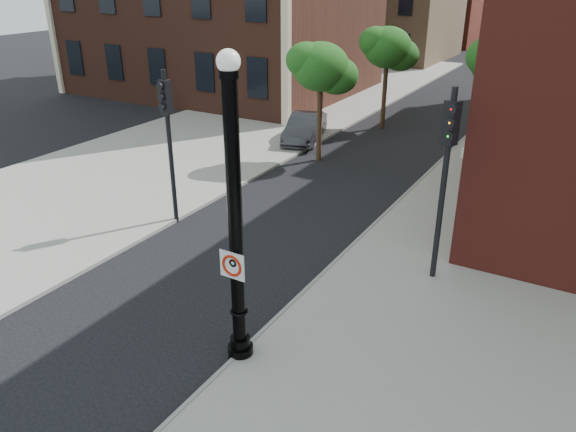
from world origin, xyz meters
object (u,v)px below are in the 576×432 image
Objects in this scene: lamppost at (236,233)px; traffic_signal_left at (168,123)px; parked_car at (305,128)px; traffic_signal_right at (447,156)px; no_parking_sign at (232,265)px.

lamppost is 7.87m from traffic_signal_left.
parked_car is 0.81× the size of traffic_signal_left.
traffic_signal_right is at bearing 4.37° from traffic_signal_left.
no_parking_sign is 17.41m from parked_car.
lamppost reaches higher than parked_car.
traffic_signal_right is at bearing 65.63° from no_parking_sign.
lamppost is 1.31× the size of traffic_signal_left.
parked_car is at bearing 94.60° from traffic_signal_left.
lamppost reaches higher than traffic_signal_left.
lamppost is 11.03× the size of no_parking_sign.
traffic_signal_left is 0.95× the size of traffic_signal_right.
lamppost is at bearing 92.82° from no_parking_sign.
traffic_signal_right is (2.73, 5.74, 1.20)m from no_parking_sign.
no_parking_sign is 8.04m from traffic_signal_left.
lamppost is 6.22m from traffic_signal_right.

